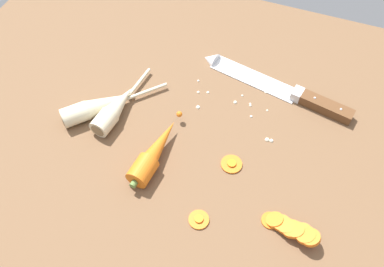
% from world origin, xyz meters
% --- Properties ---
extents(ground_plane, '(1.20, 0.90, 0.04)m').
position_xyz_m(ground_plane, '(0.00, 0.00, -0.02)').
color(ground_plane, brown).
extents(chefs_knife, '(0.35, 0.10, 0.04)m').
position_xyz_m(chefs_knife, '(0.11, 0.17, 0.01)').
color(chefs_knife, silver).
rests_on(chefs_knife, ground_plane).
extents(whole_carrot, '(0.06, 0.19, 0.04)m').
position_xyz_m(whole_carrot, '(-0.05, -0.09, 0.02)').
color(whole_carrot, orange).
rests_on(whole_carrot, ground_plane).
extents(parsnip_front, '(0.17, 0.18, 0.04)m').
position_xyz_m(parsnip_front, '(-0.20, -0.03, 0.02)').
color(parsnip_front, beige).
rests_on(parsnip_front, ground_plane).
extents(parsnip_mid_left, '(0.05, 0.20, 0.04)m').
position_xyz_m(parsnip_mid_left, '(-0.17, -0.02, 0.02)').
color(parsnip_mid_left, beige).
rests_on(parsnip_mid_left, ground_plane).
extents(carrot_slice_stack, '(0.10, 0.05, 0.04)m').
position_xyz_m(carrot_slice_stack, '(0.22, -0.14, 0.01)').
color(carrot_slice_stack, orange).
rests_on(carrot_slice_stack, ground_plane).
extents(carrot_slice_stray_near, '(0.04, 0.04, 0.01)m').
position_xyz_m(carrot_slice_stray_near, '(0.07, -0.18, 0.00)').
color(carrot_slice_stray_near, orange).
rests_on(carrot_slice_stray_near, ground_plane).
extents(carrot_slice_stray_mid, '(0.04, 0.04, 0.01)m').
position_xyz_m(carrot_slice_stray_mid, '(0.09, -0.05, 0.00)').
color(carrot_slice_stray_mid, orange).
rests_on(carrot_slice_stray_mid, ground_plane).
extents(mince_crumbs, '(0.20, 0.13, 0.01)m').
position_xyz_m(mince_crumbs, '(0.06, 0.07, 0.00)').
color(mince_crumbs, silver).
rests_on(mince_crumbs, ground_plane).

